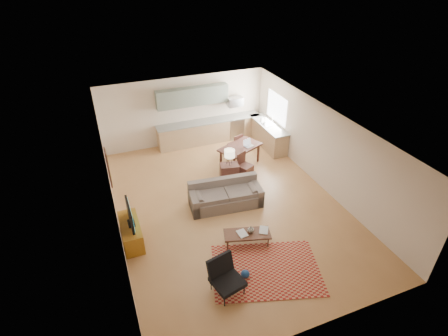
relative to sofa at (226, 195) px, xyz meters
name	(u,v)px	position (x,y,z in m)	size (l,w,h in m)	color
room	(228,167)	(0.07, 0.01, 0.96)	(9.00, 9.00, 9.00)	#A97443
kitchen_counter_back	(210,131)	(0.97, 4.19, 0.07)	(4.26, 0.64, 0.92)	#A4835D
kitchen_counter_right	(268,135)	(3.00, 3.01, 0.07)	(0.64, 2.26, 0.92)	#A4835D
kitchen_range	(235,127)	(2.07, 4.19, 0.06)	(0.62, 0.62, 0.90)	#A5A8AD
kitchen_microwave	(235,101)	(2.07, 4.21, 1.16)	(0.62, 0.40, 0.35)	#A5A8AD
upper_cabinets	(192,96)	(0.37, 4.34, 1.56)	(2.80, 0.34, 0.70)	slate
window_right	(277,108)	(3.30, 3.01, 1.16)	(0.02, 1.40, 1.05)	white
wall_art_left	(108,168)	(-3.14, 0.91, 1.16)	(0.06, 0.42, 1.10)	olive
triptych	(182,102)	(-0.03, 4.48, 1.36)	(1.70, 0.04, 0.50)	beige
rug	(266,270)	(-0.03, -2.75, -0.38)	(2.60, 1.80, 0.02)	maroon
sofa	(226,195)	(0.00, 0.00, 0.00)	(2.26, 0.98, 0.79)	#675951
coffee_table	(247,238)	(-0.09, -1.75, -0.21)	(1.23, 0.49, 0.37)	#442517
book_a	(238,235)	(-0.34, -1.73, -0.01)	(0.25, 0.32, 0.03)	maroon
book_b	(259,230)	(0.26, -1.75, -0.02)	(0.36, 0.39, 0.02)	navy
vase	(251,229)	(0.02, -1.73, 0.06)	(0.20, 0.20, 0.18)	black
armchair	(228,279)	(-1.15, -3.01, 0.04)	(0.76, 0.76, 0.86)	black
tv_credenza	(131,232)	(-2.92, -0.52, -0.10)	(0.49, 1.28, 0.59)	#925913
tv	(130,215)	(-2.87, -0.52, 0.49)	(0.10, 0.98, 0.59)	black
console_table	(229,174)	(0.57, 1.11, -0.04)	(0.60, 0.40, 0.70)	#3C1F1A
table_lamp	(230,157)	(0.57, 1.11, 0.59)	(0.34, 0.34, 0.56)	beige
dining_table	(240,156)	(1.35, 2.02, -0.01)	(1.51, 0.86, 0.76)	#3C1F1A
dining_chair_near	(245,166)	(1.22, 1.24, 0.05)	(0.43, 0.45, 0.89)	#3C1F1A
dining_chair_far	(235,144)	(1.49, 2.80, 0.05)	(0.42, 0.44, 0.88)	#3C1F1A
laptop	(249,143)	(1.66, 1.92, 0.49)	(0.32, 0.24, 0.24)	#A5A8AD
soap_bottle	(262,119)	(2.90, 3.39, 0.62)	(0.10, 0.10, 0.19)	beige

